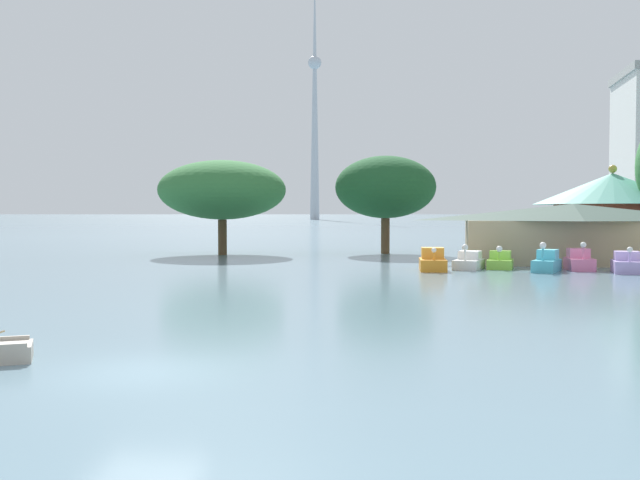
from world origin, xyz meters
TOP-DOWN VIEW (x-y plane):
  - ground_plane at (0.00, 0.00)m, footprint 2000.00×2000.00m
  - pedal_boat_orange at (6.36, 30.31)m, footprint 1.80×2.99m
  - pedal_boat_white at (8.67, 31.90)m, footprint 2.22×3.19m
  - pedal_boat_lime at (10.68, 32.50)m, footprint 1.88×2.52m
  - pedal_boat_cyan at (13.34, 30.67)m, footprint 2.20×3.19m
  - pedal_boat_pink at (15.54, 32.18)m, footprint 1.56×2.66m
  - pedal_boat_lavender at (18.05, 30.61)m, footprint 1.98×3.00m
  - boathouse at (16.04, 37.37)m, footprint 15.81×6.13m
  - green_roof_pavilion at (21.29, 49.03)m, footprint 13.16×13.16m
  - shoreline_tree_tall_left at (-11.66, 44.40)m, footprint 10.95×10.95m
  - shoreline_tree_mid at (2.07, 48.47)m, footprint 8.91×8.91m
  - distant_broadcast_tower at (-50.67, 320.67)m, footprint 6.25×6.25m

SIDE VIEW (x-z plane):
  - ground_plane at x=0.00m, z-range 0.00..0.00m
  - pedal_boat_white at x=8.67m, z-range -0.35..1.30m
  - pedal_boat_lime at x=10.68m, z-range -0.29..1.25m
  - pedal_boat_lavender at x=18.05m, z-range -0.29..1.34m
  - pedal_boat_cyan at x=13.34m, z-range -0.38..1.49m
  - pedal_boat_pink at x=15.54m, z-range -0.36..1.48m
  - pedal_boat_orange at x=6.36m, z-range -0.18..1.32m
  - boathouse at x=16.04m, z-range 0.10..4.37m
  - green_roof_pavilion at x=21.29m, z-range 0.21..7.90m
  - shoreline_tree_tall_left at x=-11.66m, z-range 1.50..9.63m
  - shoreline_tree_mid at x=2.07m, z-range 1.55..10.19m
  - distant_broadcast_tower at x=-50.67m, z-range -15.07..139.42m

